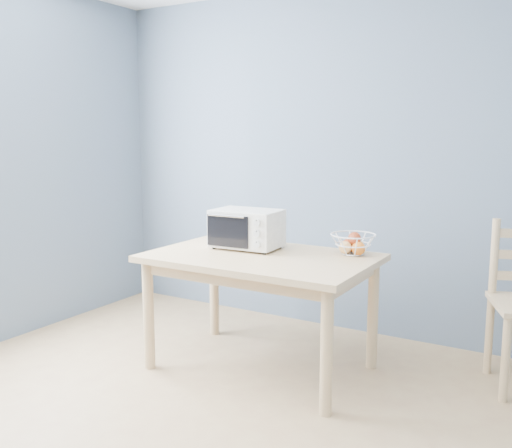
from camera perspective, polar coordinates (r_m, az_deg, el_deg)
The scene contains 4 objects.
room at distance 2.44m, azimuth -11.68°, elevation 3.93°, with size 4.01×4.51×2.61m.
dining_table at distance 3.63m, azimuth 0.49°, elevation -4.67°, with size 1.40×0.90×0.75m.
toaster_oven at distance 3.79m, azimuth -1.17°, elevation -0.40°, with size 0.46×0.35×0.26m.
fruit_basket at distance 3.65m, azimuth 9.66°, elevation -1.96°, with size 0.35×0.35×0.15m.
Camera 1 is at (1.64, -1.80, 1.51)m, focal length 40.00 mm.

